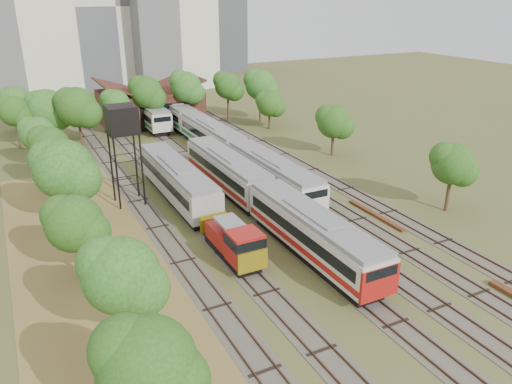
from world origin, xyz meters
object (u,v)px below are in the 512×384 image
railcar_red_set (264,198)px  shunter_locomotive (236,244)px  railcar_green_set (212,137)px  water_tower (122,122)px

railcar_red_set → shunter_locomotive: 8.76m
railcar_red_set → railcar_green_set: (4.00, 22.95, -0.05)m
railcar_red_set → railcar_green_set: bearing=80.1°
railcar_green_set → shunter_locomotive: railcar_green_set is taller
railcar_red_set → shunter_locomotive: railcar_red_set is taller
railcar_red_set → water_tower: 16.14m
railcar_green_set → shunter_locomotive: size_ratio=6.43×
water_tower → shunter_locomotive: bearing=-73.4°
railcar_red_set → railcar_green_set: 23.30m
railcar_green_set → shunter_locomotive: bearing=-108.8°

